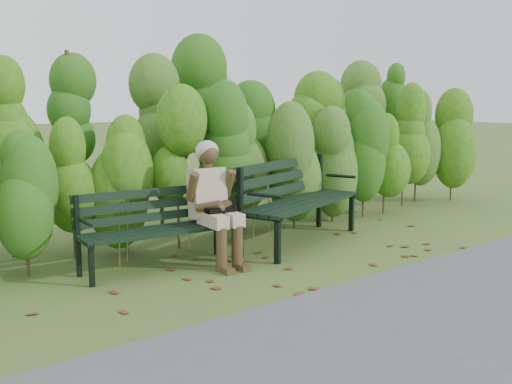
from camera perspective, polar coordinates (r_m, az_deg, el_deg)
ground at (r=6.53m, az=1.96°, el=-6.89°), size 80.00×80.00×0.00m
footpath at (r=5.16m, az=18.61°, el=-11.60°), size 60.00×2.50×0.01m
hedge_band at (r=7.80m, az=-7.07°, el=5.01°), size 11.04×1.67×2.42m
leaf_litter at (r=6.24m, az=-3.07°, el=-7.61°), size 5.50×2.09×0.01m
bench_left at (r=6.38m, az=-9.53°, el=-2.84°), size 1.71×0.71×0.83m
bench_right at (r=7.42m, az=3.60°, el=-0.22°), size 2.15×1.26×1.02m
seated_woman at (r=6.45m, az=-4.07°, el=-0.41°), size 0.57×0.83×1.33m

